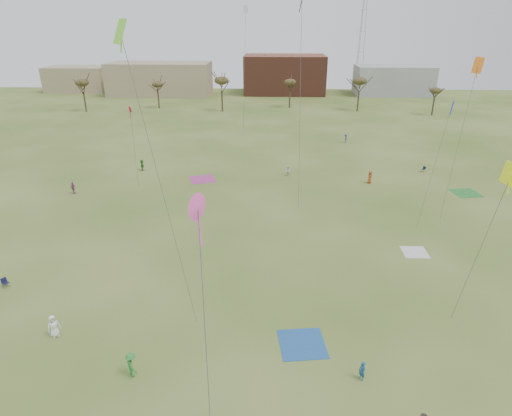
{
  "coord_description": "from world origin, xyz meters",
  "views": [
    {
      "loc": [
        1.5,
        -25.58,
        22.07
      ],
      "look_at": [
        0.0,
        12.0,
        5.5
      ],
      "focal_mm": 29.84,
      "sensor_mm": 36.0,
      "label": 1
    }
  ],
  "objects_px": {
    "flyer_near_center": "(131,365)",
    "flyer_near_right": "(362,371)",
    "flyer_near_left": "(54,326)",
    "camp_chair_left": "(6,284)",
    "camp_chair_right": "(423,170)",
    "radio_tower": "(362,31)"
  },
  "relations": [
    {
      "from": "flyer_near_right",
      "to": "camp_chair_left",
      "type": "relative_size",
      "value": 1.67
    },
    {
      "from": "flyer_near_left",
      "to": "camp_chair_right",
      "type": "bearing_deg",
      "value": 0.35
    },
    {
      "from": "flyer_near_left",
      "to": "camp_chair_right",
      "type": "xyz_separation_m",
      "value": [
        40.46,
        40.3,
        -0.67
      ]
    },
    {
      "from": "flyer_near_right",
      "to": "radio_tower",
      "type": "bearing_deg",
      "value": 141.47
    },
    {
      "from": "flyer_near_center",
      "to": "flyer_near_right",
      "type": "bearing_deg",
      "value": -129.47
    },
    {
      "from": "camp_chair_right",
      "to": "flyer_near_center",
      "type": "bearing_deg",
      "value": -77.07
    },
    {
      "from": "flyer_near_left",
      "to": "flyer_near_center",
      "type": "height_order",
      "value": "flyer_near_left"
    },
    {
      "from": "camp_chair_left",
      "to": "radio_tower",
      "type": "xyz_separation_m",
      "value": [
        52.42,
        119.16,
        18.95
      ]
    },
    {
      "from": "radio_tower",
      "to": "camp_chair_left",
      "type": "bearing_deg",
      "value": -113.74
    },
    {
      "from": "flyer_near_right",
      "to": "radio_tower",
      "type": "xyz_separation_m",
      "value": [
        22.29,
        128.81,
        18.48
      ]
    },
    {
      "from": "radio_tower",
      "to": "flyer_near_left",
      "type": "bearing_deg",
      "value": -109.68
    },
    {
      "from": "camp_chair_left",
      "to": "radio_tower",
      "type": "relative_size",
      "value": 0.02
    },
    {
      "from": "flyer_near_left",
      "to": "camp_chair_left",
      "type": "distance_m",
      "value": 9.84
    },
    {
      "from": "flyer_near_left",
      "to": "flyer_near_right",
      "type": "relative_size",
      "value": 1.27
    },
    {
      "from": "flyer_near_center",
      "to": "camp_chair_left",
      "type": "distance_m",
      "value": 17.72
    },
    {
      "from": "flyer_near_right",
      "to": "flyer_near_left",
      "type": "bearing_deg",
      "value": -127.29
    },
    {
      "from": "flyer_near_left",
      "to": "camp_chair_left",
      "type": "relative_size",
      "value": 2.13
    },
    {
      "from": "camp_chair_right",
      "to": "flyer_near_right",
      "type": "bearing_deg",
      "value": -62.16
    },
    {
      "from": "flyer_near_left",
      "to": "flyer_near_center",
      "type": "relative_size",
      "value": 1.0
    },
    {
      "from": "camp_chair_left",
      "to": "radio_tower",
      "type": "height_order",
      "value": "radio_tower"
    },
    {
      "from": "flyer_near_left",
      "to": "radio_tower",
      "type": "height_order",
      "value": "radio_tower"
    },
    {
      "from": "flyer_near_right",
      "to": "radio_tower",
      "type": "height_order",
      "value": "radio_tower"
    }
  ]
}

